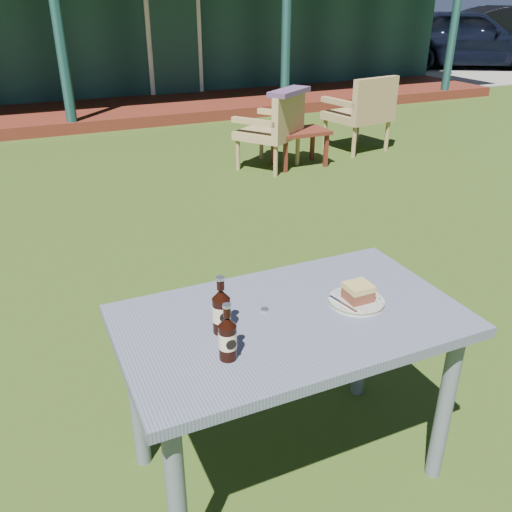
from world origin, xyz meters
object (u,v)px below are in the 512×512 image
armchair_left (275,127)px  side_table (300,135)px  cake_slice (358,292)px  cola_bottle_near (221,310)px  armchair_right (363,110)px  cola_bottle_far (228,337)px  cafe_table (290,340)px  plate (356,301)px  car_near (465,38)px

armchair_left → side_table: armchair_left is taller
cake_slice → cola_bottle_near: (-0.52, 0.03, 0.04)m
armchair_right → cola_bottle_far: bearing=-129.0°
cola_bottle_near → cafe_table: bearing=-2.3°
cola_bottle_near → plate: bearing=-3.1°
car_near → cake_slice: (-9.77, -9.77, 0.05)m
cola_bottle_far → armchair_left: bearing=62.0°
armchair_left → armchair_right: 1.29m
plate → cola_bottle_far: (-0.55, -0.12, 0.07)m
armchair_right → car_near: bearing=39.5°
car_near → cola_bottle_near: (-10.29, -9.74, 0.08)m
car_near → armchair_left: 10.19m
car_near → armchair_right: size_ratio=4.81×
plate → armchair_right: 4.91m
cola_bottle_near → cola_bottle_far: (-0.04, -0.14, -0.01)m
cake_slice → side_table: bearing=64.2°
plate → cola_bottle_far: size_ratio=1.06×
cake_slice → cola_bottle_far: cola_bottle_far is taller
armchair_left → armchair_right: (1.27, 0.23, 0.04)m
cake_slice → side_table: 4.20m
cake_slice → side_table: size_ratio=0.15×
car_near → armchair_left: car_near is taller
plate → cake_slice: bearing=-23.1°
plate → armchair_right: (2.81, 4.02, -0.23)m
cake_slice → cola_bottle_near: 0.52m
armchair_right → plate: bearing=-124.9°
cake_slice → armchair_left: armchair_left is taller
car_near → cola_bottle_near: car_near is taller
cola_bottle_far → armchair_right: (3.35, 4.14, -0.30)m
plate → cake_slice: cake_slice is taller
plate → cake_slice: (0.00, -0.00, 0.04)m
armchair_right → side_table: size_ratio=1.47×
car_near → side_table: car_near is taller
car_near → cola_bottle_near: size_ratio=20.62×
armchair_right → side_table: (-0.98, -0.26, -0.15)m
car_near → plate: bearing=164.6°
cola_bottle_far → armchair_right: 5.33m
cola_bottle_far → cake_slice: bearing=11.8°
cola_bottle_near → armchair_right: cola_bottle_near is taller
cake_slice → armchair_left: bearing=68.1°
cake_slice → cola_bottle_near: cola_bottle_near is taller
car_near → cake_slice: 13.82m
cola_bottle_near → armchair_left: bearing=61.5°
plate → cola_bottle_near: (-0.51, 0.03, 0.07)m
car_near → armchair_right: bearing=159.1°
cafe_table → plate: 0.28m
cola_bottle_far → side_table: size_ratio=0.32×
car_near → armchair_right: car_near is taller
car_near → cafe_table: (-10.03, -9.75, -0.10)m
car_near → cola_bottle_near: bearing=163.0°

